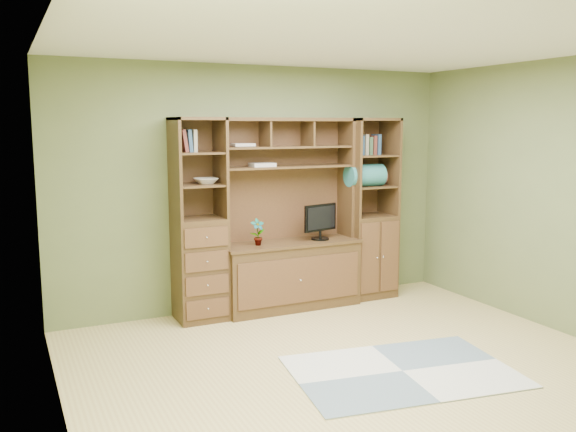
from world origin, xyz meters
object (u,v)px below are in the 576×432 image
center_hutch (290,215)px  monitor (320,215)px  right_tower (369,209)px  left_tower (199,220)px

center_hutch → monitor: center_hutch is taller
right_tower → left_tower: bearing=180.0°
left_tower → center_hutch: bearing=-2.3°
monitor → left_tower: bearing=162.5°
left_tower → right_tower: (2.02, 0.00, 0.00)m
monitor → center_hutch: bearing=159.9°
left_tower → right_tower: same height
left_tower → right_tower: size_ratio=1.00×
center_hutch → left_tower: (-1.00, 0.04, 0.00)m
right_tower → monitor: 0.68m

